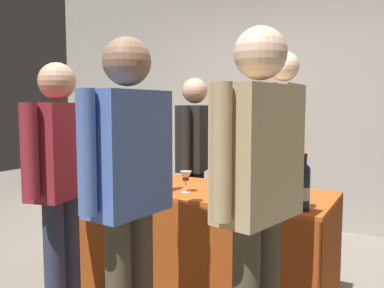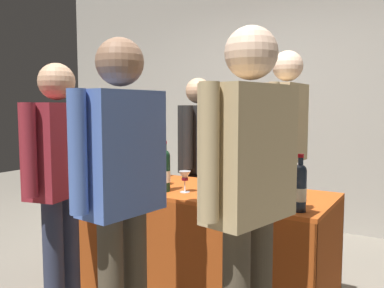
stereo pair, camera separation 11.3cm
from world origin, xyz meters
name	(u,v)px [view 1 (the left image)]	position (x,y,z in m)	size (l,w,h in m)	color
back_partition	(281,86)	(0.00, 2.08, 1.55)	(6.46, 0.12, 3.11)	#9E998E
tasting_table	(192,221)	(0.00, 0.00, 0.53)	(1.87, 0.70, 0.77)	#B74C19
featured_wine_bottle	(128,168)	(-0.40, -0.19, 0.90)	(0.07, 0.07, 0.31)	#192333
display_bottle_0	(132,164)	(-0.51, 0.00, 0.90)	(0.08, 0.08, 0.29)	black
display_bottle_1	(304,186)	(0.82, -0.25, 0.90)	(0.07, 0.07, 0.31)	#192333
display_bottle_2	(136,158)	(-0.64, 0.22, 0.91)	(0.07, 0.07, 0.33)	black
display_bottle_3	(106,162)	(-0.63, -0.15, 0.92)	(0.07, 0.07, 0.34)	#192333
display_bottle_4	(157,168)	(-0.22, -0.09, 0.90)	(0.08, 0.08, 0.30)	black
display_bottle_5	(155,161)	(-0.41, 0.17, 0.91)	(0.07, 0.07, 0.32)	black
display_bottle_6	(143,161)	(-0.51, 0.14, 0.91)	(0.08, 0.08, 0.32)	#38230F
display_bottle_7	(165,170)	(-0.09, -0.20, 0.91)	(0.08, 0.08, 0.33)	black
display_bottle_8	(287,175)	(0.63, 0.08, 0.90)	(0.08, 0.08, 0.30)	black
wine_glass_near_vendor	(224,182)	(0.31, -0.17, 0.87)	(0.07, 0.07, 0.13)	silver
wine_glass_mid	(153,171)	(-0.31, -0.01, 0.86)	(0.07, 0.07, 0.13)	silver
wine_glass_near_taster	(186,177)	(0.04, -0.16, 0.87)	(0.08, 0.08, 0.14)	silver
flower_vase	(216,172)	(0.14, 0.08, 0.88)	(0.11, 0.11, 0.39)	slate
vendor_presenter	(195,152)	(-0.32, 0.64, 0.93)	(0.29, 0.58, 1.57)	black
vendor_assistant	(282,137)	(0.39, 0.83, 1.08)	(0.24, 0.65, 1.77)	#4C4233
taster_foreground_right	(60,171)	(-0.52, -0.69, 0.94)	(0.30, 0.57, 1.58)	#2D3347
taster_foreground_left	(129,179)	(0.14, -0.89, 0.98)	(0.25, 0.57, 1.64)	#4C4233
taster_foreground_centre	(258,180)	(0.73, -0.72, 1.00)	(0.30, 0.60, 1.67)	#4C4233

